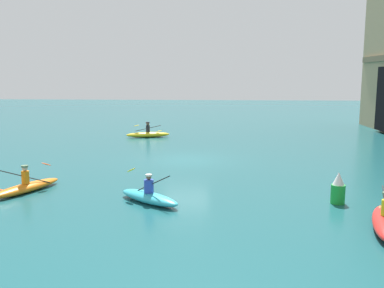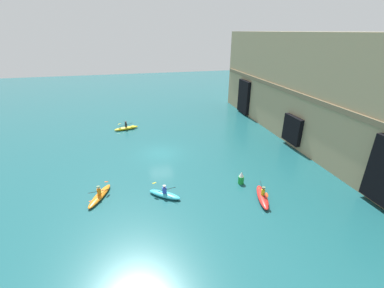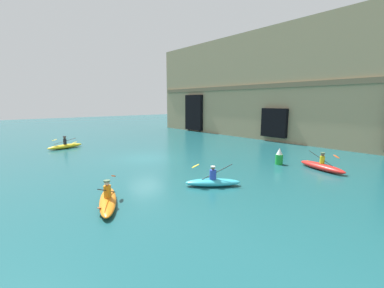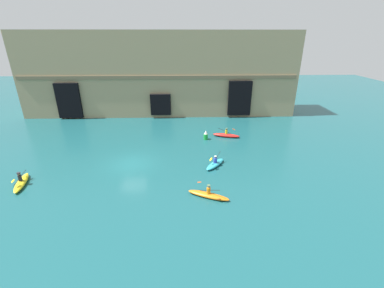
{
  "view_description": "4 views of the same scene",
  "coord_description": "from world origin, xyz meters",
  "px_view_note": "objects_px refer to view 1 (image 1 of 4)",
  "views": [
    {
      "loc": [
        23.29,
        1.9,
        4.63
      ],
      "look_at": [
        5.38,
        0.69,
        1.76
      ],
      "focal_mm": 40.0,
      "sensor_mm": 36.0,
      "label": 1
    },
    {
      "loc": [
        25.83,
        -2.71,
        12.55
      ],
      "look_at": [
        2.96,
        2.89,
        2.13
      ],
      "focal_mm": 24.0,
      "sensor_mm": 36.0,
      "label": 2
    },
    {
      "loc": [
        17.35,
        -9.85,
        4.35
      ],
      "look_at": [
        2.41,
        2.74,
        1.14
      ],
      "focal_mm": 24.0,
      "sensor_mm": 36.0,
      "label": 3
    },
    {
      "loc": [
        5.29,
        -22.8,
        11.78
      ],
      "look_at": [
        6.05,
        2.77,
        0.87
      ],
      "focal_mm": 24.0,
      "sensor_mm": 36.0,
      "label": 4
    }
  ],
  "objects_px": {
    "kayak_orange": "(26,187)",
    "kayak_yellow": "(148,134)",
    "marker_buoy": "(338,189)",
    "kayak_cyan": "(149,196)"
  },
  "relations": [
    {
      "from": "kayak_orange",
      "to": "kayak_yellow",
      "type": "distance_m",
      "value": 15.91
    },
    {
      "from": "marker_buoy",
      "to": "kayak_yellow",
      "type": "bearing_deg",
      "value": -149.16
    },
    {
      "from": "kayak_cyan",
      "to": "marker_buoy",
      "type": "relative_size",
      "value": 2.33
    },
    {
      "from": "kayak_orange",
      "to": "kayak_cyan",
      "type": "relative_size",
      "value": 1.24
    },
    {
      "from": "kayak_orange",
      "to": "kayak_cyan",
      "type": "height_order",
      "value": "kayak_cyan"
    },
    {
      "from": "kayak_cyan",
      "to": "kayak_yellow",
      "type": "bearing_deg",
      "value": 137.53
    },
    {
      "from": "marker_buoy",
      "to": "kayak_orange",
      "type": "bearing_deg",
      "value": -93.47
    },
    {
      "from": "kayak_yellow",
      "to": "marker_buoy",
      "type": "height_order",
      "value": "kayak_yellow"
    },
    {
      "from": "kayak_orange",
      "to": "kayak_cyan",
      "type": "bearing_deg",
      "value": -78.13
    },
    {
      "from": "kayak_yellow",
      "to": "marker_buoy",
      "type": "distance_m",
      "value": 19.2
    }
  ]
}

